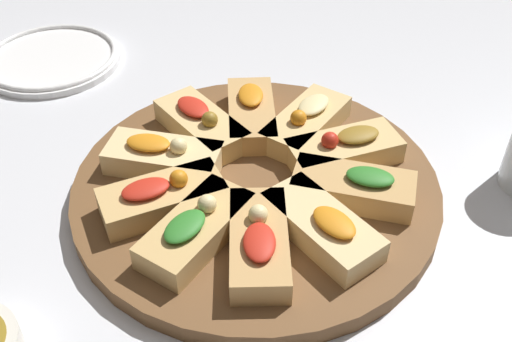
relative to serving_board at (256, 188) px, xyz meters
The scene contains 13 objects.
ground_plane 0.01m from the serving_board, ahead, with size 3.00×3.00×0.00m, color silver.
serving_board is the anchor object (origin of this frame).
focaccia_slice_0 0.11m from the serving_board, 157.56° to the left, with size 0.14×0.10×0.04m.
focaccia_slice_1 0.11m from the serving_board, 162.90° to the right, with size 0.14×0.09×0.04m.
focaccia_slice_2 0.11m from the serving_board, 126.52° to the right, with size 0.12×0.14×0.04m.
focaccia_slice_3 0.11m from the serving_board, 93.93° to the right, with size 0.07×0.13×0.04m.
focaccia_slice_4 0.11m from the serving_board, 59.04° to the right, with size 0.12×0.14×0.04m.
focaccia_slice_5 0.11m from the serving_board, 22.98° to the right, with size 0.14×0.10×0.04m.
focaccia_slice_6 0.11m from the serving_board, 14.81° to the left, with size 0.14×0.09×0.04m.
focaccia_slice_7 0.11m from the serving_board, 49.09° to the left, with size 0.13×0.14×0.04m.
focaccia_slice_8 0.11m from the serving_board, 84.95° to the left, with size 0.07×0.13×0.04m.
focaccia_slice_9 0.11m from the serving_board, 122.54° to the left, with size 0.12×0.14×0.04m.
plate_left 0.43m from the serving_board, 165.85° to the left, with size 0.21×0.21×0.02m.
Camera 1 is at (0.25, -0.44, 0.47)m, focal length 42.00 mm.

